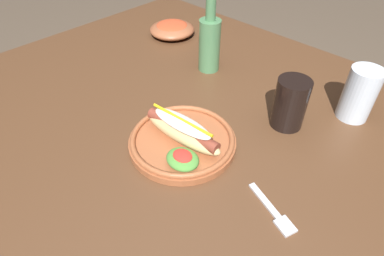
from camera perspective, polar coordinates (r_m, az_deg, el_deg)
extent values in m
cube|color=#51331E|center=(0.78, 0.78, 0.20)|extent=(1.37, 1.09, 0.04)
cylinder|color=#51331E|center=(1.60, -3.66, 7.55)|extent=(0.06, 0.06, 0.70)
cylinder|color=#9E5633|center=(0.71, -1.70, -2.50)|extent=(0.23, 0.23, 0.02)
torus|color=#9E5633|center=(0.70, -1.71, -1.78)|extent=(0.23, 0.23, 0.01)
ellipsoid|color=tan|center=(0.69, -1.74, -0.80)|extent=(0.20, 0.06, 0.04)
cylinder|color=brown|center=(0.68, -1.75, -0.32)|extent=(0.18, 0.04, 0.03)
ellipsoid|color=silver|center=(0.67, -1.78, 0.85)|extent=(0.15, 0.05, 0.02)
cylinder|color=yellow|center=(0.66, -1.80, 1.51)|extent=(0.16, 0.02, 0.01)
ellipsoid|color=#4C8C38|center=(0.64, -1.67, -5.55)|extent=(0.07, 0.06, 0.02)
ellipsoid|color=red|center=(0.63, -1.69, -4.93)|extent=(0.04, 0.04, 0.01)
cube|color=silver|center=(0.62, 12.72, -12.42)|extent=(0.08, 0.04, 0.00)
cube|color=silver|center=(0.60, 16.21, -16.37)|extent=(0.04, 0.04, 0.00)
cylinder|color=black|center=(0.76, 17.01, 4.20)|extent=(0.08, 0.08, 0.12)
cylinder|color=silver|center=(0.84, 27.55, 5.36)|extent=(0.07, 0.07, 0.13)
cylinder|color=#4C7F51|center=(0.94, 3.11, 14.38)|extent=(0.06, 0.06, 0.15)
cylinder|color=#4C7F51|center=(0.89, 3.38, 20.69)|extent=(0.03, 0.03, 0.07)
ellipsoid|color=brown|center=(1.16, -3.56, 17.05)|extent=(0.15, 0.15, 0.04)
ellipsoid|color=#B74223|center=(1.16, -3.58, 17.68)|extent=(0.11, 0.11, 0.02)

